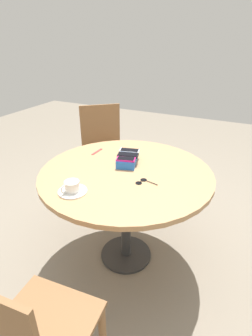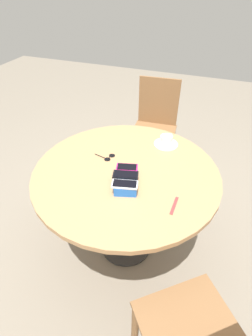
# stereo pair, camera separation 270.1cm
# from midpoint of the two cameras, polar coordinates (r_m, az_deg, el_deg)

# --- Properties ---
(ground_plane) EXTENTS (8.00, 8.00, 0.00)m
(ground_plane) POSITION_cam_midpoint_polar(r_m,az_deg,el_deg) (1.60, 4.63, -56.58)
(ground_plane) COLOR gray
(round_table) EXTENTS (1.11, 1.11, 0.72)m
(round_table) POSITION_cam_midpoint_polar(r_m,az_deg,el_deg) (0.97, 8.33, -59.59)
(round_table) COLOR #2D2D2D
(round_table) RESTS_ON ground_plane
(phone_box) EXTENTS (0.24, 0.18, 0.05)m
(phone_box) POSITION_cam_midpoint_polar(r_m,az_deg,el_deg) (0.88, 12.73, -67.89)
(phone_box) COLOR blue
(phone_box) RESTS_ON round_table
(phone_white) EXTENTS (0.10, 0.15, 0.01)m
(phone_white) POSITION_cam_midpoint_polar(r_m,az_deg,el_deg) (0.88, 14.73, -73.11)
(phone_white) COLOR silver
(phone_white) RESTS_ON phone_box
(phone_black) EXTENTS (0.10, 0.15, 0.01)m
(phone_black) POSITION_cam_midpoint_polar(r_m,az_deg,el_deg) (0.85, 12.69, -68.35)
(phone_black) COLOR black
(phone_black) RESTS_ON phone_box
(phone_magenta) EXTENTS (0.09, 0.13, 0.01)m
(phone_magenta) POSITION_cam_midpoint_polar(r_m,az_deg,el_deg) (0.84, 12.08, -64.01)
(phone_magenta) COLOR #D11975
(phone_magenta) RESTS_ON phone_box
(saucer) EXTENTS (0.16, 0.16, 0.01)m
(saucer) POSITION_cam_midpoint_polar(r_m,az_deg,el_deg) (0.94, 27.66, -38.87)
(saucer) COLOR white
(saucer) RESTS_ON round_table
(coffee_cup) EXTENTS (0.11, 0.08, 0.06)m
(coffee_cup) POSITION_cam_midpoint_polar(r_m,az_deg,el_deg) (0.91, 28.51, -38.14)
(coffee_cup) COLOR white
(coffee_cup) RESTS_ON saucer
(lanyard_strap) EXTENTS (0.13, 0.02, 0.00)m
(lanyard_strap) POSITION_cam_midpoint_polar(r_m,az_deg,el_deg) (1.02, 56.63, -68.17)
(lanyard_strap) COLOR red
(lanyard_strap) RESTS_ON round_table
(sunglasses) EXTENTS (0.09, 0.13, 0.01)m
(sunglasses) POSITION_cam_midpoint_polar(r_m,az_deg,el_deg) (0.87, -4.22, -51.94)
(sunglasses) COLOR black
(sunglasses) RESTS_ON round_table
(chair_far_side) EXTENTS (0.42, 0.42, 0.91)m
(chair_far_side) POSITION_cam_midpoint_polar(r_m,az_deg,el_deg) (1.42, 14.30, -15.71)
(chair_far_side) COLOR brown
(chair_far_side) RESTS_ON ground_plane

